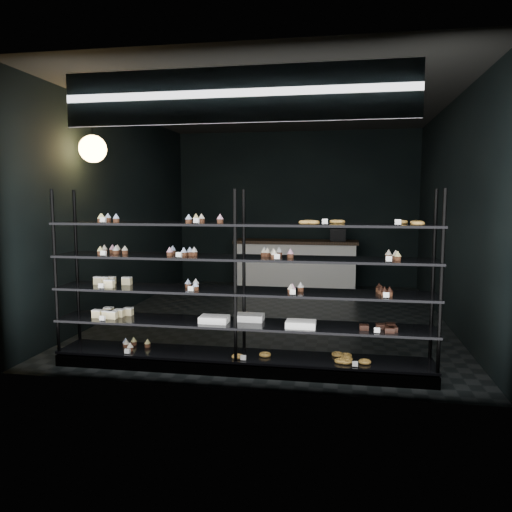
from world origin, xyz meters
name	(u,v)px	position (x,y,z in m)	size (l,w,h in m)	color
room	(277,213)	(0.00, 0.00, 1.60)	(5.01, 6.01, 3.20)	black
display_shelf	(238,311)	(-0.09, -2.45, 0.63)	(4.00, 0.50, 1.91)	black
signage	(235,95)	(0.00, -2.93, 2.75)	(3.30, 0.05, 0.50)	#0D0F41
pendant_lamp	(93,149)	(-2.20, -1.43, 2.45)	(0.35, 0.35, 0.90)	black
service_counter	(296,264)	(0.07, 2.50, 0.50)	(2.47, 0.65, 1.23)	silver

